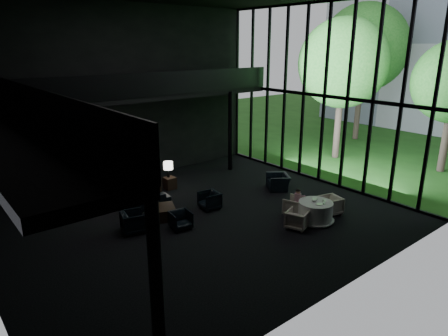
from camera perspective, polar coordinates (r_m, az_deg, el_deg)
floor at (r=15.03m, az=-3.43°, el=-7.19°), size 14.00×12.00×0.02m
wall_back at (r=19.03m, az=-14.41°, el=10.05°), size 14.00×0.04×8.00m
wall_front at (r=9.70m, az=17.32°, el=3.26°), size 14.00×0.04×8.00m
curtain_wall at (r=18.71m, az=14.17°, el=9.96°), size 0.20×12.00×8.00m
mezzanine_left at (r=11.55m, az=-28.83°, el=4.05°), size 2.00×12.00×0.25m
mezzanine_back at (r=18.59m, az=-10.26°, el=10.16°), size 12.00×2.00×0.25m
railing_left at (r=11.66m, az=-24.44°, el=7.77°), size 0.06×12.00×1.00m
railing_back at (r=17.66m, az=-8.75°, el=11.83°), size 12.00×0.06×1.00m
column_sw at (r=7.49m, az=-9.60°, el=-17.26°), size 0.24×0.24×4.00m
column_nw at (r=17.63m, az=-28.32°, el=1.33°), size 0.24×0.24×4.00m
column_ne at (r=20.23m, az=0.92°, el=5.24°), size 0.24×0.24×4.00m
tree_near at (r=23.06m, az=16.64°, el=14.14°), size 4.80×4.80×7.65m
tree_far at (r=28.31m, az=19.38°, el=15.88°), size 5.60×5.60×8.80m
console at (r=17.33m, az=-12.31°, el=-2.97°), size 2.13×0.48×0.68m
bronze_urn at (r=17.20m, az=-12.80°, el=0.19°), size 0.77×0.77×1.44m
side_table_left at (r=16.77m, az=-17.18°, el=-4.33°), size 0.48×0.48×0.53m
table_lamp_left at (r=16.58m, az=-17.50°, el=-1.82°), size 0.41×0.41×0.69m
side_table_right at (r=18.06m, az=-7.76°, el=-2.13°), size 0.48×0.48×0.53m
table_lamp_right at (r=17.88m, az=-7.99°, el=0.26°), size 0.42×0.42×0.70m
sofa at (r=16.09m, az=-11.17°, el=-4.48°), size 1.80×0.66×0.69m
lounge_armchair_west at (r=14.19m, az=-12.80°, el=-7.27°), size 0.96×0.99×0.86m
lounge_armchair_east at (r=15.74m, az=-2.08°, el=-4.56°), size 0.75×0.79×0.74m
lounge_armchair_south at (r=14.19m, az=-6.21°, el=-7.40°), size 0.69×0.66×0.64m
window_armchair at (r=17.95m, az=7.75°, el=-1.68°), size 1.08×1.19×0.87m
coffee_table at (r=15.13m, az=-8.96°, el=-6.30°), size 1.30×1.30×0.44m
dining_table at (r=15.03m, az=12.90°, el=-6.26°), size 1.41×1.41×0.75m
dining_chair_north at (r=15.41m, az=10.14°, el=-5.27°), size 0.91×0.88×0.76m
dining_chair_east at (r=15.78m, az=14.93°, el=-5.07°), size 0.84×0.88×0.75m
dining_chair_west at (r=14.35m, az=10.43°, el=-7.21°), size 0.81×0.84×0.68m
child at (r=15.41m, az=10.51°, el=-3.92°), size 0.26×0.26×0.56m
plate_a at (r=14.67m, az=13.38°, el=-5.07°), size 0.25×0.25×0.01m
plate_b at (r=15.14m, az=12.88°, el=-4.33°), size 0.27×0.27×0.02m
saucer at (r=15.02m, az=14.17°, el=-4.60°), size 0.15×0.15×0.01m
coffee_cup at (r=15.05m, az=14.00°, el=-4.41°), size 0.09×0.09×0.05m
cereal_bowl at (r=14.86m, az=12.74°, el=-4.59°), size 0.16×0.16×0.08m
cream_pot at (r=14.71m, az=14.06°, el=-4.96°), size 0.06×0.06×0.06m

